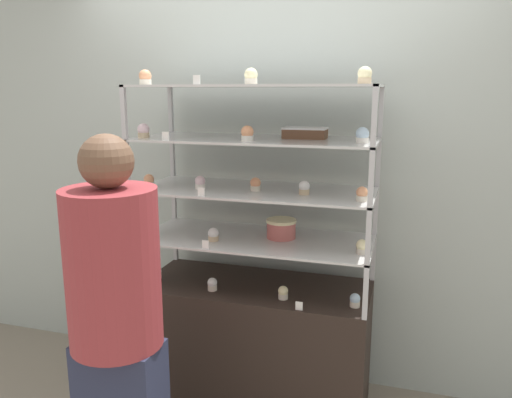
# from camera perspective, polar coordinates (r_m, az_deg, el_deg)

# --- Properties ---
(back_wall) EXTENTS (8.00, 0.05, 2.60)m
(back_wall) POSITION_cam_1_polar(r_m,az_deg,el_deg) (3.10, 2.26, 2.65)
(back_wall) COLOR #A8B2AD
(back_wall) RESTS_ON ground_plane
(display_base) EXTENTS (1.27, 0.56, 0.75)m
(display_base) POSITION_cam_1_polar(r_m,az_deg,el_deg) (3.02, 0.00, -16.34)
(display_base) COLOR black
(display_base) RESTS_ON ground_plane
(display_riser_lower) EXTENTS (1.27, 0.56, 0.28)m
(display_riser_lower) POSITION_cam_1_polar(r_m,az_deg,el_deg) (2.77, 0.00, -4.77)
(display_riser_lower) COLOR #B7B7BC
(display_riser_lower) RESTS_ON display_base
(display_riser_middle) EXTENTS (1.27, 0.56, 0.28)m
(display_riser_middle) POSITION_cam_1_polar(r_m,az_deg,el_deg) (2.70, 0.00, 0.83)
(display_riser_middle) COLOR #B7B7BC
(display_riser_middle) RESTS_ON display_riser_lower
(display_riser_upper) EXTENTS (1.27, 0.56, 0.28)m
(display_riser_upper) POSITION_cam_1_polar(r_m,az_deg,el_deg) (2.66, 0.00, 6.65)
(display_riser_upper) COLOR #B7B7BC
(display_riser_upper) RESTS_ON display_riser_middle
(display_riser_top) EXTENTS (1.27, 0.56, 0.28)m
(display_riser_top) POSITION_cam_1_polar(r_m,az_deg,el_deg) (2.65, 0.00, 12.59)
(display_riser_top) COLOR #B7B7BC
(display_riser_top) RESTS_ON display_riser_upper
(layer_cake_centerpiece) EXTENTS (0.17, 0.17, 0.10)m
(layer_cake_centerpiece) POSITION_cam_1_polar(r_m,az_deg,el_deg) (2.76, 2.90, -3.39)
(layer_cake_centerpiece) COLOR #C66660
(layer_cake_centerpiece) RESTS_ON display_riser_lower
(sheet_cake_frosted) EXTENTS (0.23, 0.14, 0.06)m
(sheet_cake_frosted) POSITION_cam_1_polar(r_m,az_deg,el_deg) (2.65, 5.63, 7.54)
(sheet_cake_frosted) COLOR brown
(sheet_cake_frosted) RESTS_ON display_riser_upper
(cupcake_0) EXTENTS (0.05, 0.05, 0.07)m
(cupcake_0) POSITION_cam_1_polar(r_m,az_deg,el_deg) (2.99, -11.25, -8.28)
(cupcake_0) COLOR white
(cupcake_0) RESTS_ON display_base
(cupcake_1) EXTENTS (0.05, 0.05, 0.07)m
(cupcake_1) POSITION_cam_1_polar(r_m,az_deg,el_deg) (2.78, -5.02, -9.68)
(cupcake_1) COLOR beige
(cupcake_1) RESTS_ON display_base
(cupcake_2) EXTENTS (0.05, 0.05, 0.07)m
(cupcake_2) POSITION_cam_1_polar(r_m,az_deg,el_deg) (2.67, 3.11, -10.63)
(cupcake_2) COLOR beige
(cupcake_2) RESTS_ON display_base
(cupcake_3) EXTENTS (0.05, 0.05, 0.07)m
(cupcake_3) POSITION_cam_1_polar(r_m,az_deg,el_deg) (2.62, 11.24, -11.28)
(cupcake_3) COLOR beige
(cupcake_3) RESTS_ON display_base
(price_tag_0) EXTENTS (0.04, 0.00, 0.04)m
(price_tag_0) POSITION_cam_1_polar(r_m,az_deg,el_deg) (2.55, 4.94, -12.08)
(price_tag_0) COLOR white
(price_tag_0) RESTS_ON display_base
(cupcake_4) EXTENTS (0.06, 0.06, 0.07)m
(cupcake_4) POSITION_cam_1_polar(r_m,az_deg,el_deg) (2.85, -12.24, -3.54)
(cupcake_4) COLOR #CCB28C
(cupcake_4) RESTS_ON display_riser_lower
(cupcake_5) EXTENTS (0.06, 0.06, 0.07)m
(cupcake_5) POSITION_cam_1_polar(r_m,az_deg,el_deg) (2.72, -4.89, -4.07)
(cupcake_5) COLOR #CCB28C
(cupcake_5) RESTS_ON display_riser_lower
(cupcake_6) EXTENTS (0.06, 0.06, 0.07)m
(cupcake_6) POSITION_cam_1_polar(r_m,az_deg,el_deg) (2.55, 12.02, -5.37)
(cupcake_6) COLOR beige
(cupcake_6) RESTS_ON display_riser_lower
(price_tag_1) EXTENTS (0.04, 0.00, 0.04)m
(price_tag_1) POSITION_cam_1_polar(r_m,az_deg,el_deg) (2.59, -5.80, -5.19)
(price_tag_1) COLOR white
(price_tag_1) RESTS_ON display_riser_lower
(cupcake_7) EXTENTS (0.06, 0.06, 0.07)m
(cupcake_7) POSITION_cam_1_polar(r_m,az_deg,el_deg) (2.82, -12.14, 2.05)
(cupcake_7) COLOR beige
(cupcake_7) RESTS_ON display_riser_middle
(cupcake_8) EXTENTS (0.06, 0.06, 0.07)m
(cupcake_8) POSITION_cam_1_polar(r_m,az_deg,el_deg) (2.71, -6.40, 1.87)
(cupcake_8) COLOR white
(cupcake_8) RESTS_ON display_riser_middle
(cupcake_9) EXTENTS (0.06, 0.06, 0.07)m
(cupcake_9) POSITION_cam_1_polar(r_m,az_deg,el_deg) (2.65, -0.06, 1.68)
(cupcake_9) COLOR beige
(cupcake_9) RESTS_ON display_riser_middle
(cupcake_10) EXTENTS (0.06, 0.06, 0.07)m
(cupcake_10) POSITION_cam_1_polar(r_m,az_deg,el_deg) (2.56, 5.54, 1.27)
(cupcake_10) COLOR #CCB28C
(cupcake_10) RESTS_ON display_riser_middle
(cupcake_11) EXTENTS (0.06, 0.06, 0.07)m
(cupcake_11) POSITION_cam_1_polar(r_m,az_deg,el_deg) (2.45, 12.02, 0.54)
(cupcake_11) COLOR beige
(cupcake_11) RESTS_ON display_riser_middle
(price_tag_2) EXTENTS (0.04, 0.00, 0.04)m
(price_tag_2) POSITION_cam_1_polar(r_m,az_deg,el_deg) (2.53, -6.28, 0.81)
(price_tag_2) COLOR white
(price_tag_2) RESTS_ON display_riser_middle
(cupcake_12) EXTENTS (0.06, 0.06, 0.08)m
(cupcake_12) POSITION_cam_1_polar(r_m,az_deg,el_deg) (2.75, -12.74, 7.60)
(cupcake_12) COLOR #CCB28C
(cupcake_12) RESTS_ON display_riser_upper
(cupcake_13) EXTENTS (0.06, 0.06, 0.08)m
(cupcake_13) POSITION_cam_1_polar(r_m,az_deg,el_deg) (2.51, -1.01, 7.48)
(cupcake_13) COLOR white
(cupcake_13) RESTS_ON display_riser_upper
(cupcake_14) EXTENTS (0.06, 0.06, 0.08)m
(cupcake_14) POSITION_cam_1_polar(r_m,az_deg,el_deg) (2.46, 12.06, 7.11)
(cupcake_14) COLOR white
(cupcake_14) RESTS_ON display_riser_upper
(price_tag_3) EXTENTS (0.04, 0.00, 0.04)m
(price_tag_3) POSITION_cam_1_polar(r_m,az_deg,el_deg) (2.57, -10.29, 7.08)
(price_tag_3) COLOR white
(price_tag_3) RESTS_ON display_riser_upper
(cupcake_15) EXTENTS (0.07, 0.07, 0.08)m
(cupcake_15) POSITION_cam_1_polar(r_m,az_deg,el_deg) (2.79, -12.54, 13.38)
(cupcake_15) COLOR beige
(cupcake_15) RESTS_ON display_riser_top
(cupcake_16) EXTENTS (0.07, 0.07, 0.08)m
(cupcake_16) POSITION_cam_1_polar(r_m,az_deg,el_deg) (2.53, -0.58, 13.81)
(cupcake_16) COLOR beige
(cupcake_16) RESTS_ON display_riser_top
(cupcake_17) EXTENTS (0.07, 0.07, 0.08)m
(cupcake_17) POSITION_cam_1_polar(r_m,az_deg,el_deg) (2.42, 12.33, 13.61)
(cupcake_17) COLOR #CCB28C
(cupcake_17) RESTS_ON display_riser_top
(price_tag_4) EXTENTS (0.04, 0.00, 0.04)m
(price_tag_4) POSITION_cam_1_polar(r_m,az_deg,el_deg) (2.48, -6.81, 13.39)
(price_tag_4) COLOR white
(price_tag_4) RESTS_ON display_riser_top
(customer_figure) EXTENTS (0.39, 0.39, 1.66)m
(customer_figure) POSITION_cam_1_polar(r_m,az_deg,el_deg) (2.23, -15.68, -12.96)
(customer_figure) COLOR #282D47
(customer_figure) RESTS_ON ground_plane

